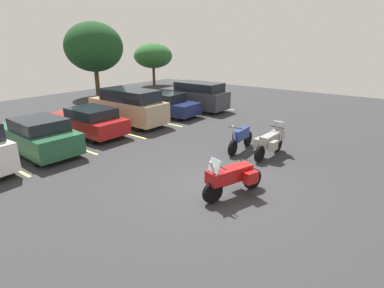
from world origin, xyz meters
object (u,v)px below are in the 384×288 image
object	(u,v)px
car_navy	(164,104)
car_charcoal	(195,96)
car_green	(38,136)
motorcycle_third	(241,138)
car_tan	(128,106)
motorcycle_second	(270,141)
car_red	(88,121)
motorcycle_touring	(232,177)

from	to	relation	value
car_navy	car_charcoal	world-z (taller)	car_charcoal
car_green	car_charcoal	xyz separation A→B (m)	(10.99, -0.01, 0.21)
motorcycle_third	car_tan	bearing A→B (deg)	88.69
motorcycle_second	car_tan	world-z (taller)	car_tan
motorcycle_third	car_navy	size ratio (longest dim) A/B	0.47
motorcycle_second	motorcycle_third	xyz separation A→B (m)	(-0.16, 1.28, -0.06)
car_navy	motorcycle_third	bearing A→B (deg)	-112.96
motorcycle_second	car_navy	world-z (taller)	car_navy
motorcycle_second	motorcycle_third	bearing A→B (deg)	97.03
car_green	car_tan	xyz separation A→B (m)	(5.56, 0.64, 0.27)
car_red	car_charcoal	xyz separation A→B (m)	(8.11, -0.64, 0.25)
motorcycle_touring	motorcycle_third	world-z (taller)	motorcycle_touring
car_red	motorcycle_touring	bearing A→B (deg)	-98.10
car_tan	car_navy	xyz separation A→B (m)	(2.91, -0.07, -0.33)
motorcycle_third	car_navy	xyz separation A→B (m)	(3.08, 7.26, 0.10)
car_navy	car_green	bearing A→B (deg)	-176.12
car_green	car_red	xyz separation A→B (m)	(2.88, 0.64, -0.04)
car_green	car_navy	bearing A→B (deg)	3.88
car_navy	motorcycle_second	bearing A→B (deg)	-108.86
car_green	motorcycle_touring	bearing A→B (deg)	-79.48
car_charcoal	car_red	bearing A→B (deg)	175.47
car_red	car_navy	bearing A→B (deg)	-0.63
motorcycle_touring	car_green	world-z (taller)	car_green
car_red	motorcycle_third	bearing A→B (deg)	-71.04
motorcycle_second	car_tan	bearing A→B (deg)	89.94
motorcycle_second	car_tan	distance (m)	8.62
motorcycle_touring	car_tan	xyz separation A→B (m)	(3.98, 9.15, 0.37)
motorcycle_third	car_green	size ratio (longest dim) A/B	0.49
car_green	car_tan	size ratio (longest dim) A/B	0.93
car_red	car_tan	size ratio (longest dim) A/B	0.94
car_red	car_tan	distance (m)	2.70
motorcycle_touring	car_charcoal	size ratio (longest dim) A/B	0.47
motorcycle_second	car_green	size ratio (longest dim) A/B	0.51
car_tan	car_navy	distance (m)	2.93
motorcycle_second	car_charcoal	size ratio (longest dim) A/B	0.48
motorcycle_touring	car_charcoal	world-z (taller)	car_charcoal
motorcycle_second	car_red	distance (m)	9.01
motorcycle_second	car_red	size ratio (longest dim) A/B	0.50
car_red	car_charcoal	bearing A→B (deg)	-4.53
motorcycle_third	car_charcoal	world-z (taller)	car_charcoal
motorcycle_touring	motorcycle_second	size ratio (longest dim) A/B	0.98
motorcycle_third	car_red	size ratio (longest dim) A/B	0.49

